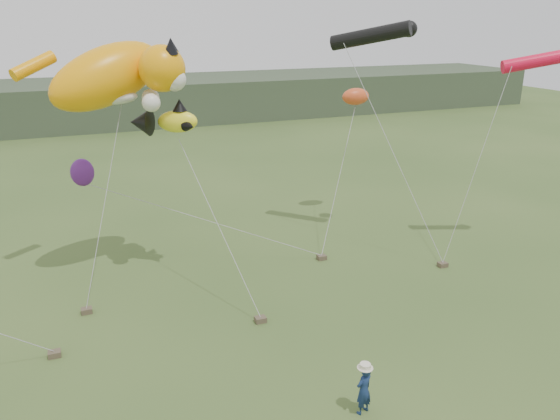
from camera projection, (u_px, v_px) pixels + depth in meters
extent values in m
plane|color=#385123|center=(340.00, 366.00, 16.32)|extent=(120.00, 120.00, 0.00)
cube|color=#2D3D28|center=(133.00, 100.00, 55.09)|extent=(90.00, 12.00, 4.00)
imported|color=navy|center=(364.00, 390.00, 14.18)|extent=(0.60, 0.49, 1.42)
cube|color=brown|center=(87.00, 311.00, 19.23)|extent=(0.37, 0.30, 0.19)
cube|color=brown|center=(260.00, 319.00, 18.67)|extent=(0.37, 0.30, 0.19)
cube|color=brown|center=(443.00, 265.00, 22.82)|extent=(0.37, 0.30, 0.19)
cube|color=brown|center=(54.00, 354.00, 16.75)|extent=(0.37, 0.30, 0.19)
cube|color=brown|center=(322.00, 257.00, 23.51)|extent=(0.37, 0.30, 0.19)
ellipsoid|color=#FF9F07|center=(107.00, 76.00, 19.75)|extent=(5.27, 3.49, 3.34)
sphere|color=#FF9F07|center=(162.00, 68.00, 19.49)|extent=(1.67, 1.67, 1.67)
cone|color=black|center=(171.00, 46.00, 18.92)|extent=(0.52, 0.63, 0.63)
cone|color=black|center=(171.00, 45.00, 19.80)|extent=(0.52, 0.60, 0.59)
sphere|color=silver|center=(175.00, 79.00, 19.50)|extent=(0.83, 0.83, 0.83)
ellipsoid|color=silver|center=(115.00, 97.00, 19.82)|extent=(1.63, 0.82, 0.51)
sphere|color=silver|center=(151.00, 103.00, 19.18)|extent=(0.65, 0.65, 0.65)
sphere|color=silver|center=(151.00, 98.00, 20.38)|extent=(0.65, 0.65, 0.65)
cylinder|color=#FF9F07|center=(33.00, 66.00, 19.43)|extent=(1.73, 1.27, 1.01)
ellipsoid|color=yellow|center=(178.00, 121.00, 20.15)|extent=(1.68, 1.36, 0.89)
cone|color=black|center=(140.00, 122.00, 19.98)|extent=(1.16, 1.24, 0.98)
cone|color=black|center=(179.00, 105.00, 19.99)|extent=(0.55, 0.55, 0.44)
cone|color=black|center=(190.00, 126.00, 19.83)|extent=(0.58, 0.61, 0.44)
cone|color=black|center=(183.00, 121.00, 20.78)|extent=(0.58, 0.61, 0.44)
cylinder|color=black|center=(370.00, 36.00, 23.23)|extent=(2.86, 3.01, 1.30)
sphere|color=black|center=(409.00, 29.00, 23.19)|extent=(0.69, 0.69, 0.69)
cylinder|color=red|center=(539.00, 60.00, 22.26)|extent=(2.93, 1.75, 1.09)
ellipsoid|color=#DB4D22|center=(356.00, 97.00, 27.09)|extent=(1.44, 0.84, 0.84)
ellipsoid|color=#581C77|center=(82.00, 172.00, 21.98)|extent=(0.93, 0.62, 1.14)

